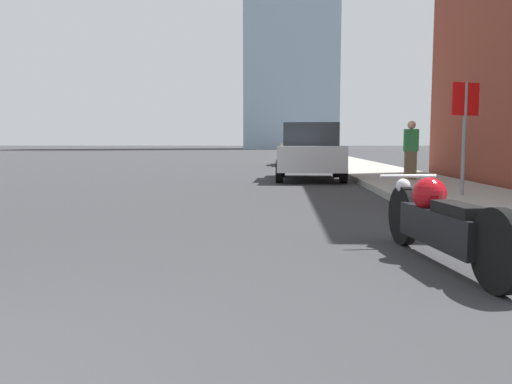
{
  "coord_description": "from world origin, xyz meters",
  "views": [
    {
      "loc": [
        1.78,
        -1.58,
        1.13
      ],
      "look_at": [
        1.49,
        4.1,
        0.57
      ],
      "focal_mm": 35.0,
      "sensor_mm": 36.0,
      "label": 1
    }
  ],
  "objects_px": {
    "parked_car_silver": "(310,152)",
    "parked_car_yellow": "(301,147)",
    "stop_sign": "(465,119)",
    "motorcycle": "(439,221)",
    "pedestrian": "(411,150)"
  },
  "relations": [
    {
      "from": "motorcycle",
      "to": "pedestrian",
      "type": "xyz_separation_m",
      "value": [
        1.99,
        8.94,
        0.54
      ]
    },
    {
      "from": "stop_sign",
      "to": "motorcycle",
      "type": "bearing_deg",
      "value": -111.64
    },
    {
      "from": "motorcycle",
      "to": "stop_sign",
      "type": "height_order",
      "value": "stop_sign"
    },
    {
      "from": "parked_car_yellow",
      "to": "pedestrian",
      "type": "bearing_deg",
      "value": -80.36
    },
    {
      "from": "parked_car_silver",
      "to": "stop_sign",
      "type": "xyz_separation_m",
      "value": [
        2.52,
        -5.87,
        0.72
      ]
    },
    {
      "from": "motorcycle",
      "to": "pedestrian",
      "type": "bearing_deg",
      "value": 69.16
    },
    {
      "from": "motorcycle",
      "to": "parked_car_silver",
      "type": "distance_m",
      "value": 10.71
    },
    {
      "from": "motorcycle",
      "to": "pedestrian",
      "type": "relative_size",
      "value": 1.58
    },
    {
      "from": "parked_car_silver",
      "to": "parked_car_yellow",
      "type": "relative_size",
      "value": 1.03
    },
    {
      "from": "parked_car_silver",
      "to": "pedestrian",
      "type": "height_order",
      "value": "parked_car_silver"
    },
    {
      "from": "motorcycle",
      "to": "parked_car_yellow",
      "type": "bearing_deg",
      "value": 83.1
    },
    {
      "from": "stop_sign",
      "to": "pedestrian",
      "type": "distance_m",
      "value": 4.17
    },
    {
      "from": "stop_sign",
      "to": "parked_car_silver",
      "type": "bearing_deg",
      "value": 113.21
    },
    {
      "from": "motorcycle",
      "to": "stop_sign",
      "type": "bearing_deg",
      "value": 60.08
    },
    {
      "from": "parked_car_yellow",
      "to": "parked_car_silver",
      "type": "bearing_deg",
      "value": -92.86
    }
  ]
}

